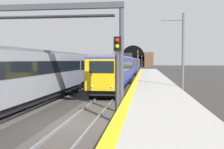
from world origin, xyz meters
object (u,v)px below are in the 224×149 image
(railway_signal_mid, at_px, (138,61))
(overhead_signal_gantry, at_px, (54,30))
(railway_signal_near, at_px, (117,73))
(catenary_mast_near, at_px, (183,55))
(train_adjacent_platform, at_px, (68,70))
(railway_signal_far, at_px, (142,60))
(train_main_approaching, at_px, (130,65))

(railway_signal_mid, height_order, overhead_signal_gantry, overhead_signal_gantry)
(railway_signal_near, bearing_deg, catenary_mast_near, 155.27)
(railway_signal_near, bearing_deg, railway_signal_mid, -180.00)
(railway_signal_near, xyz_separation_m, railway_signal_mid, (36.66, 0.00, 0.43))
(railway_signal_near, bearing_deg, overhead_signal_gantry, -121.95)
(train_adjacent_platform, relative_size, railway_signal_far, 7.36)
(railway_signal_mid, height_order, catenary_mast_near, catenary_mast_near)
(train_adjacent_platform, distance_m, railway_signal_near, 15.54)
(catenary_mast_near, bearing_deg, overhead_signal_gantry, 129.26)
(train_main_approaching, relative_size, catenary_mast_near, 10.27)
(railway_signal_near, bearing_deg, train_adjacent_platform, -153.96)
(train_main_approaching, distance_m, railway_signal_near, 45.08)
(train_adjacent_platform, height_order, railway_signal_near, railway_signal_near)
(train_main_approaching, xyz_separation_m, train_adjacent_platform, (-31.08, 4.91, 0.13))
(railway_signal_near, xyz_separation_m, catenary_mast_near, (10.09, -4.65, 1.12))
(train_main_approaching, height_order, railway_signal_far, railway_signal_far)
(railway_signal_near, bearing_deg, railway_signal_far, -180.00)
(train_main_approaching, bearing_deg, railway_signal_near, 2.96)
(railway_signal_near, height_order, catenary_mast_near, catenary_mast_near)
(train_main_approaching, xyz_separation_m, catenary_mast_near, (-34.95, -6.56, 1.62))
(railway_signal_mid, xyz_separation_m, railway_signal_far, (58.27, 0.00, 0.10))
(railway_signal_mid, distance_m, railway_signal_far, 58.27)
(train_adjacent_platform, bearing_deg, catenary_mast_near, -107.62)
(railway_signal_mid, relative_size, railway_signal_far, 1.00)
(railway_signal_near, height_order, overhead_signal_gantry, overhead_signal_gantry)
(railway_signal_far, bearing_deg, train_adjacent_platform, -4.81)
(overhead_signal_gantry, xyz_separation_m, catenary_mast_near, (7.37, -9.01, -1.43))
(train_main_approaching, height_order, railway_signal_mid, railway_signal_mid)
(railway_signal_far, bearing_deg, train_main_approaching, -2.19)
(railway_signal_far, bearing_deg, overhead_signal_gantry, -2.71)
(train_main_approaching, xyz_separation_m, railway_signal_mid, (-8.38, -1.91, 0.93))
(railway_signal_mid, bearing_deg, overhead_signal_gantry, -7.33)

